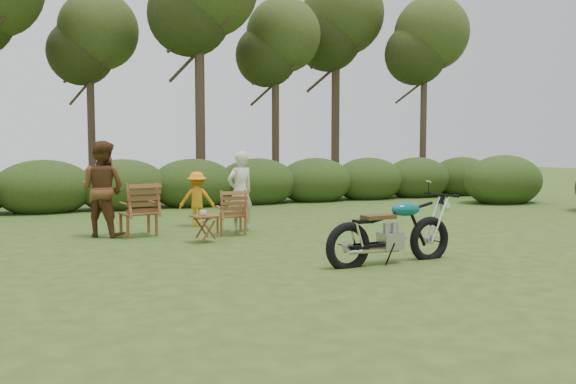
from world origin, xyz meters
name	(u,v)px	position (x,y,z in m)	size (l,w,h in m)	color
ground	(353,262)	(0.00, 0.00, 0.00)	(80.00, 80.00, 0.00)	#2C4617
tree_line	(202,78)	(0.50, 9.74, 3.81)	(22.52, 11.62, 8.14)	#3A2B20
motorcycle	(390,263)	(0.45, -0.29, 0.00)	(2.02, 0.77, 1.16)	#0B9293
lawn_chair_right	(231,234)	(-0.76, 3.31, 0.00)	(0.59, 0.59, 0.86)	brown
lawn_chair_left	(139,235)	(-2.43, 3.88, 0.00)	(0.69, 0.69, 1.01)	brown
side_table	(205,229)	(-1.48, 2.59, 0.24)	(0.46, 0.39, 0.48)	#5C3217
cup	(203,213)	(-1.53, 2.58, 0.53)	(0.13, 0.13, 0.10)	beige
adult_a	(240,231)	(-0.46, 3.63, 0.00)	(0.59, 0.39, 1.61)	beige
adult_b	(104,236)	(-3.06, 4.06, 0.00)	(0.88, 0.69, 1.81)	#563118
child	(197,226)	(-1.05, 4.73, 0.00)	(0.76, 0.43, 1.17)	orange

